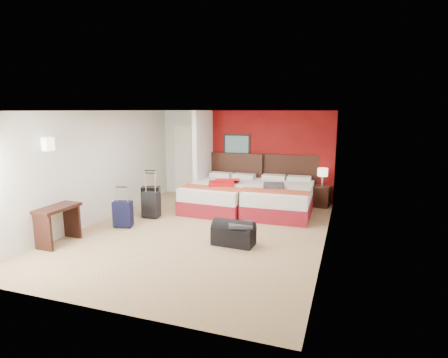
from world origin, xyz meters
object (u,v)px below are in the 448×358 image
at_px(bed_left, 222,196).
at_px(suitcase_navy, 123,215).
at_px(suitcase_black, 151,201).
at_px(nightstand, 321,196).
at_px(duffel_bag, 234,235).
at_px(desk, 58,225).
at_px(bed_right, 280,199).
at_px(suitcase_charcoal, 151,206).
at_px(red_suitcase_open, 224,182).
at_px(table_lamp, 322,177).

distance_m(bed_left, suitcase_navy, 2.67).
relative_size(suitcase_black, suitcase_navy, 1.20).
bearing_deg(nightstand, duffel_bag, -104.85).
bearing_deg(suitcase_black, desk, -124.81).
xyz_separation_m(bed_right, suitcase_black, (-2.93, -1.21, -0.00)).
height_order(nightstand, suitcase_charcoal, suitcase_charcoal).
height_order(bed_right, desk, desk).
height_order(bed_right, suitcase_navy, bed_right).
bearing_deg(duffel_bag, suitcase_black, 156.18).
xyz_separation_m(red_suitcase_open, suitcase_navy, (-1.59, -2.11, -0.44)).
bearing_deg(bed_left, red_suitcase_open, -42.18).
bearing_deg(bed_right, red_suitcase_open, -173.53).
xyz_separation_m(bed_right, suitcase_navy, (-2.98, -2.32, -0.06)).
bearing_deg(bed_left, suitcase_navy, -121.20).
distance_m(bed_left, suitcase_black, 1.82).
relative_size(bed_right, nightstand, 3.95).
xyz_separation_m(duffel_bag, desk, (-3.17, -1.03, 0.17)).
bearing_deg(desk, table_lamp, 46.30).
relative_size(duffel_bag, desk, 0.89).
xyz_separation_m(nightstand, suitcase_navy, (-3.92, -3.21, -0.01)).
bearing_deg(suitcase_navy, nightstand, 24.70).
relative_size(red_suitcase_open, desk, 0.99).
distance_m(red_suitcase_open, desk, 4.02).
bearing_deg(suitcase_navy, desk, -129.78).
bearing_deg(desk, suitcase_charcoal, 70.84).
bearing_deg(bed_left, suitcase_black, -139.62).
bearing_deg(nightstand, desk, -128.81).
height_order(suitcase_navy, duffel_bag, suitcase_navy).
bearing_deg(nightstand, table_lamp, 0.00).
distance_m(suitcase_charcoal, desk, 2.23).
height_order(red_suitcase_open, suitcase_black, red_suitcase_open).
height_order(red_suitcase_open, nightstand, red_suitcase_open).
relative_size(nightstand, table_lamp, 1.19).
bearing_deg(red_suitcase_open, bed_right, -11.88).
xyz_separation_m(nightstand, desk, (-4.51, -4.45, 0.09)).
xyz_separation_m(bed_left, bed_right, (1.49, 0.10, 0.00)).
relative_size(suitcase_navy, duffel_bag, 0.70).
distance_m(bed_right, desk, 5.05).
relative_size(table_lamp, duffel_bag, 0.60).
distance_m(bed_left, table_lamp, 2.67).
relative_size(suitcase_black, suitcase_charcoal, 1.11).
bearing_deg(suitcase_navy, table_lamp, 24.70).
bearing_deg(suitcase_charcoal, bed_left, 43.58).
bearing_deg(bed_right, table_lamp, 41.57).
bearing_deg(suitcase_black, bed_right, 2.88).
height_order(bed_left, nightstand, bed_left).
relative_size(nightstand, suitcase_black, 0.85).
distance_m(bed_right, table_lamp, 1.37).
height_order(bed_right, red_suitcase_open, red_suitcase_open).
bearing_deg(table_lamp, bed_right, -136.59).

